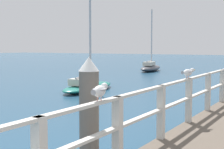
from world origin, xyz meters
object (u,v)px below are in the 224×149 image
object	(u,v)px
dock_piling_near	(89,125)
boat_3	(151,67)
seagull_foreground	(100,90)
seagull_background	(188,72)
boat_4	(88,85)

from	to	relation	value
dock_piling_near	boat_3	distance (m)	23.67
seagull_foreground	boat_3	bearing A→B (deg)	101.14
seagull_background	seagull_foreground	bearing A→B (deg)	-74.93
seagull_foreground	seagull_background	xyz separation A→B (m)	(0.00, 3.51, 0.00)
seagull_foreground	boat_4	xyz separation A→B (m)	(-6.74, 9.40, -1.27)
seagull_background	boat_3	size ratio (longest dim) A/B	0.09
seagull_foreground	seagull_background	distance (m)	3.51
dock_piling_near	seagull_background	distance (m)	3.28
dock_piling_near	seagull_background	xyz separation A→B (m)	(0.38, 3.21, 0.55)
seagull_foreground	seagull_background	bearing A→B (deg)	78.33
seagull_foreground	boat_4	bearing A→B (deg)	114.06
boat_3	boat_4	distance (m)	13.07
boat_3	boat_4	world-z (taller)	boat_3
dock_piling_near	boat_4	bearing A→B (deg)	124.99
boat_3	seagull_background	bearing A→B (deg)	-72.31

